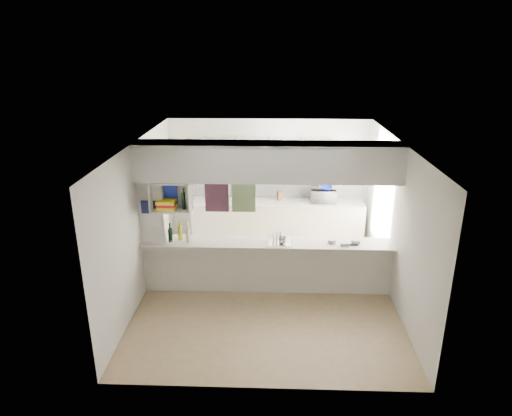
{
  "coord_description": "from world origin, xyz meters",
  "views": [
    {
      "loc": [
        0.07,
        -6.98,
        4.05
      ],
      "look_at": [
        -0.2,
        0.5,
        1.34
      ],
      "focal_mm": 32.0,
      "sensor_mm": 36.0,
      "label": 1
    }
  ],
  "objects_px": {
    "microwave": "(323,196)",
    "wine_bottles": "(180,234)",
    "dish_rack": "(279,239)",
    "bowl": "(326,188)"
  },
  "relations": [
    {
      "from": "bowl",
      "to": "dish_rack",
      "type": "xyz_separation_m",
      "value": [
        -0.99,
        -2.1,
        -0.23
      ]
    },
    {
      "from": "bowl",
      "to": "wine_bottles",
      "type": "bearing_deg",
      "value": -142.02
    },
    {
      "from": "microwave",
      "to": "wine_bottles",
      "type": "distance_m",
      "value": 3.35
    },
    {
      "from": "dish_rack",
      "to": "microwave",
      "type": "bearing_deg",
      "value": 61.69
    },
    {
      "from": "microwave",
      "to": "wine_bottles",
      "type": "relative_size",
      "value": 1.38
    },
    {
      "from": "bowl",
      "to": "wine_bottles",
      "type": "relative_size",
      "value": 0.73
    },
    {
      "from": "bowl",
      "to": "wine_bottles",
      "type": "height_order",
      "value": "wine_bottles"
    },
    {
      "from": "bowl",
      "to": "dish_rack",
      "type": "relative_size",
      "value": 0.65
    },
    {
      "from": "microwave",
      "to": "dish_rack",
      "type": "distance_m",
      "value": 2.34
    },
    {
      "from": "dish_rack",
      "to": "wine_bottles",
      "type": "xyz_separation_m",
      "value": [
        -1.66,
        0.03,
        0.05
      ]
    }
  ]
}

